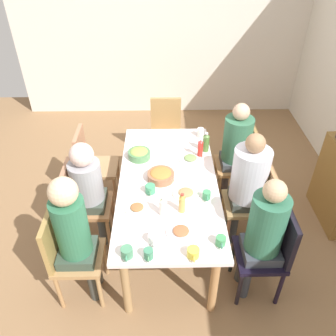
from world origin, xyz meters
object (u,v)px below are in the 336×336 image
person_4 (236,145)px  bottle_1 (206,143)px  chair_4 (241,161)px  chair_5 (270,249)px  person_6 (248,180)px  bottle_0 (182,203)px  plate_3 (181,232)px  cup_5 (127,253)px  person_3 (89,185)px  chair_6 (254,198)px  cup_4 (149,254)px  chair_1 (92,162)px  bowl_0 (161,175)px  bottle_3 (200,148)px  plate_0 (186,193)px  cup_6 (201,132)px  dining_table (168,188)px  cup_1 (207,195)px  bottle_2 (163,206)px  plate_2 (190,159)px  cup_7 (150,189)px  plate_1 (137,208)px  bowl_1 (139,154)px  chair_2 (68,252)px  chair_3 (82,201)px  cup_0 (154,239)px  person_2 (74,232)px  cup_3 (193,253)px  chair_0 (166,130)px  person_5 (264,231)px  cup_2 (221,241)px

person_4 → bottle_1: person_4 is taller
chair_4 → chair_5: size_ratio=1.00×
person_6 → bottle_0: person_6 is taller
plate_3 → cup_5: 0.46m
person_3 → chair_6: person_3 is taller
chair_4 → cup_4: chair_4 is taller
cup_5 → bottle_0: 0.62m
chair_1 → bowl_0: 1.01m
chair_4 → bottle_3: bottle_3 is taller
plate_0 → cup_6: 1.00m
person_6 → bottle_3: bearing=-133.0°
plate_3 → cup_4: 0.34m
plate_0 → dining_table: bearing=-141.1°
cup_1 → bottle_2: (0.18, -0.38, 0.05)m
plate_2 → cup_7: bearing=-38.8°
plate_3 → cup_6: bearing=168.6°
dining_table → person_3: bearing=-90.0°
plate_1 → chair_5: bearing=77.1°
chair_6 → cup_7: size_ratio=7.21×
bowl_1 → chair_1: bearing=-114.1°
chair_2 → chair_3: size_ratio=1.00×
cup_4 → bottle_0: size_ratio=0.56×
plate_1 → bottle_0: size_ratio=1.06×
cup_0 → bottle_0: (-0.33, 0.23, 0.05)m
cup_1 → cup_6: (-1.03, 0.05, 0.01)m
person_2 → bottle_0: (-0.22, 0.85, 0.08)m
chair_5 → cup_5: 1.20m
dining_table → cup_6: bearing=154.3°
cup_6 → cup_7: 1.08m
chair_2 → bottle_0: bottle_0 is taller
person_3 → person_6: (-0.00, 1.49, 0.05)m
person_2 → plate_2: (-0.95, 0.97, 0.00)m
person_3 → cup_3: person_3 is taller
cup_3 → plate_1: bearing=-138.9°
chair_4 → chair_3: bearing=-69.4°
person_3 → cup_0: 0.96m
plate_1 → cup_3: cup_3 is taller
plate_3 → cup_0: size_ratio=1.86×
chair_0 → cup_0: 2.07m
person_5 → plate_0: bearing=-126.4°
cup_2 → chair_1: bearing=-138.9°
chair_6 → cup_6: size_ratio=8.19×
chair_4 → person_5: bearing=-4.2°
person_3 → person_5: (0.62, 1.48, 0.03)m
cup_3 → bowl_1: bearing=-160.2°
chair_0 → chair_2: bearing=-23.2°
chair_2 → bottle_0: 1.02m
chair_0 → chair_4: same height
bottle_1 → cup_2: bearing=-1.0°
plate_1 → cup_3: bearing=41.1°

